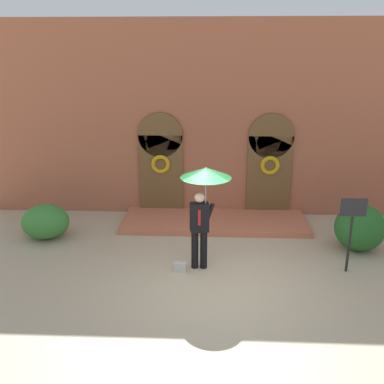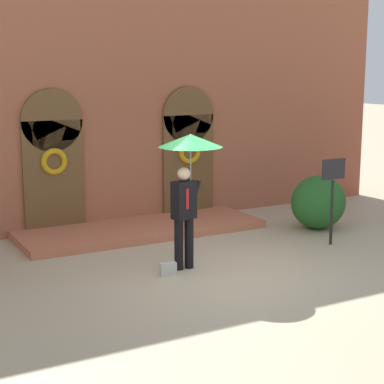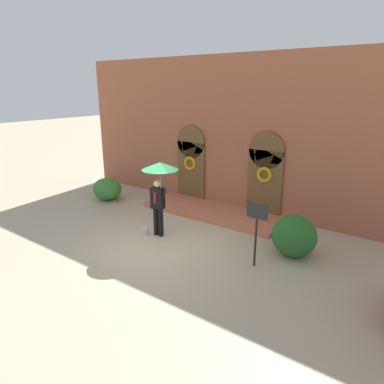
{
  "view_description": "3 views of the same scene",
  "coord_description": "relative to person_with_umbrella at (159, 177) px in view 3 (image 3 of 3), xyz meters",
  "views": [
    {
      "loc": [
        -0.12,
        -8.32,
        4.66
      ],
      "look_at": [
        -0.57,
        1.61,
        1.43
      ],
      "focal_mm": 40.0,
      "sensor_mm": 36.0,
      "label": 1
    },
    {
      "loc": [
        -5.41,
        -9.11,
        3.47
      ],
      "look_at": [
        0.18,
        1.13,
        1.2
      ],
      "focal_mm": 60.0,
      "sensor_mm": 36.0,
      "label": 2
    },
    {
      "loc": [
        6.28,
        -7.02,
        4.48
      ],
      "look_at": [
        0.02,
        1.72,
        1.17
      ],
      "focal_mm": 32.0,
      "sensor_mm": 36.0,
      "label": 3
    }
  ],
  "objects": [
    {
      "name": "shrub_right",
      "position": [
        3.82,
        1.13,
        -1.33
      ],
      "size": [
        1.22,
        1.13,
        1.17
      ],
      "primitive_type": "ellipsoid",
      "color": "#235B23",
      "rests_on": "ground"
    },
    {
      "name": "handbag",
      "position": [
        -0.51,
        -0.2,
        -1.8
      ],
      "size": [
        0.29,
        0.15,
        0.22
      ],
      "primitive_type": "cube",
      "rotation": [
        0.0,
        0.0,
        -0.12
      ],
      "color": "#B7B7B2",
      "rests_on": "ground"
    },
    {
      "name": "sign_post",
      "position": [
        3.21,
        -0.01,
        -0.75
      ],
      "size": [
        0.56,
        0.06,
        1.72
      ],
      "color": "black",
      "rests_on": "ground"
    },
    {
      "name": "building_facade",
      "position": [
        0.26,
        3.72,
        0.77
      ],
      "size": [
        14.0,
        2.3,
        5.6
      ],
      "color": "#9E563D",
      "rests_on": "ground"
    },
    {
      "name": "ground_plane",
      "position": [
        0.26,
        -0.44,
        -1.91
      ],
      "size": [
        80.0,
        80.0,
        0.0
      ],
      "primitive_type": "plane",
      "color": "tan"
    },
    {
      "name": "person_with_umbrella",
      "position": [
        0.0,
        0.0,
        0.0
      ],
      "size": [
        1.1,
        1.1,
        2.36
      ],
      "color": "black",
      "rests_on": "ground"
    },
    {
      "name": "shrub_left",
      "position": [
        -4.19,
        1.49,
        -1.46
      ],
      "size": [
        1.24,
        1.09,
        0.9
      ],
      "primitive_type": "ellipsoid",
      "color": "#387A33",
      "rests_on": "ground"
    }
  ]
}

